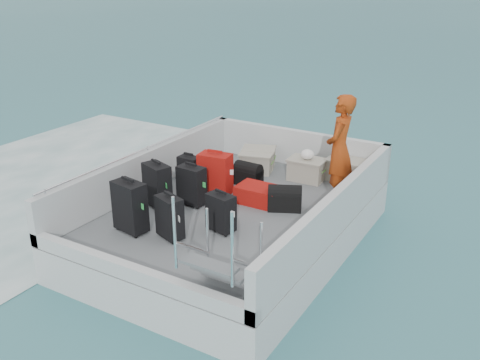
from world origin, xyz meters
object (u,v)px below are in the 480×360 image
object	(u,v)px
suitcase_4	(192,186)
suitcase_3	(170,218)
crate_1	(256,163)
suitcase_0	(130,207)
suitcase_8	(259,195)
crate_2	(307,170)
crate_3	(346,171)
suitcase_1	(157,186)
suitcase_6	(221,213)
crate_0	(259,158)
passenger	(339,149)
suitcase_5	(215,175)
suitcase_2	(189,171)

from	to	relation	value
suitcase_4	suitcase_3	bearing A→B (deg)	-66.02
suitcase_3	crate_1	distance (m)	2.97
suitcase_0	crate_1	world-z (taller)	suitcase_0
suitcase_0	suitcase_8	size ratio (longest dim) A/B	1.06
crate_2	crate_3	xyz separation A→B (m)	(0.62, 0.34, 0.00)
suitcase_0	suitcase_1	distance (m)	0.93
suitcase_8	crate_1	size ratio (longest dim) A/B	1.25
suitcase_1	suitcase_8	distance (m)	1.67
suitcase_6	crate_1	bearing A→B (deg)	119.90
suitcase_0	suitcase_6	bearing A→B (deg)	40.92
suitcase_4	crate_1	distance (m)	1.86
suitcase_3	crate_0	size ratio (longest dim) A/B	1.07
suitcase_4	suitcase_6	world-z (taller)	suitcase_4
suitcase_3	suitcase_8	world-z (taller)	suitcase_3
crate_0	suitcase_8	bearing A→B (deg)	-61.05
suitcase_6	passenger	distance (m)	2.27
suitcase_6	suitcase_5	bearing A→B (deg)	139.37
suitcase_4	suitcase_5	distance (m)	0.54
suitcase_0	crate_2	bearing A→B (deg)	76.58
suitcase_0	suitcase_4	distance (m)	1.26
suitcase_3	suitcase_5	bearing A→B (deg)	120.27
suitcase_1	crate_2	bearing A→B (deg)	74.90
passenger	suitcase_8	bearing A→B (deg)	-59.15
suitcase_0	suitcase_6	world-z (taller)	suitcase_0
suitcase_3	crate_2	xyz separation A→B (m)	(0.76, 3.07, -0.13)
crate_1	passenger	distance (m)	2.00
suitcase_2	suitcase_8	bearing A→B (deg)	-0.70
suitcase_1	suitcase_5	size ratio (longest dim) A/B	0.98
crate_0	crate_3	xyz separation A→B (m)	(1.71, 0.17, 0.01)
crate_3	crate_0	bearing A→B (deg)	-174.20
suitcase_2	crate_3	world-z (taller)	suitcase_2
suitcase_0	passenger	size ratio (longest dim) A/B	0.43
suitcase_0	crate_2	size ratio (longest dim) A/B	1.25
suitcase_6	crate_1	size ratio (longest dim) A/B	0.99
suitcase_3	crate_1	world-z (taller)	suitcase_3
passenger	suitcase_4	bearing A→B (deg)	-59.32
suitcase_5	suitcase_4	bearing A→B (deg)	-108.88
suitcase_3	suitcase_5	world-z (taller)	suitcase_5
crate_3	suitcase_4	bearing A→B (deg)	-128.10
suitcase_1	passenger	size ratio (longest dim) A/B	0.40
suitcase_3	suitcase_5	distance (m)	1.67
suitcase_5	crate_2	size ratio (longest dim) A/B	1.19
crate_1	passenger	size ratio (longest dim) A/B	0.32
crate_0	passenger	world-z (taller)	passenger
suitcase_2	suitcase_3	world-z (taller)	suitcase_3
suitcase_3	crate_2	size ratio (longest dim) A/B	1.03
suitcase_2	crate_2	distance (m)	2.14
suitcase_5	crate_1	bearing A→B (deg)	80.32
suitcase_8	crate_2	distance (m)	1.36
crate_1	crate_2	size ratio (longest dim) A/B	0.94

